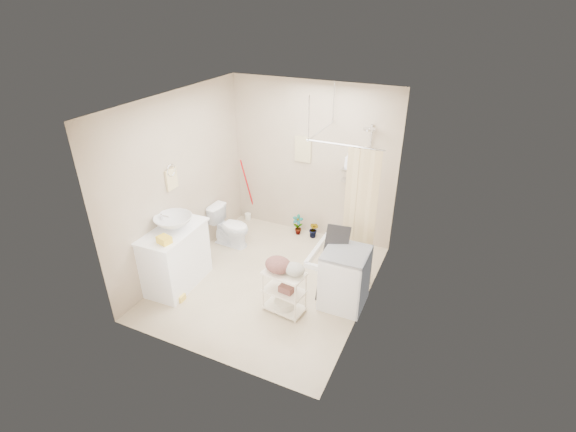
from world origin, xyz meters
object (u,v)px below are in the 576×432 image
Objects in this scene: washing_machine at (345,278)px; vanity at (176,257)px; toilet at (230,226)px; laundry_rack at (284,288)px.

vanity is at bearing -166.76° from washing_machine.
vanity reaches higher than toilet.
toilet is at bearing 82.27° from vanity.
laundry_rack is (-0.66, -0.47, -0.05)m from washing_machine.
vanity is at bearing -169.60° from laundry_rack.
laundry_rack is (1.52, -1.14, 0.03)m from toilet.
washing_machine is 0.81m from laundry_rack.
toilet is at bearing 149.83° from laundry_rack.
toilet is (0.12, 1.25, -0.11)m from vanity.
vanity reaches higher than laundry_rack.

